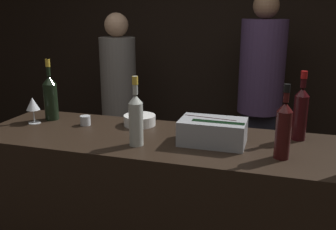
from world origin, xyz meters
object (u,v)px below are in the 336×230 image
candle_votive (85,120)px  champagne_bottle (50,96)px  red_wine_bottle_tall (301,112)px  rose_wine_bottle (136,118)px  bowl_white (140,120)px  red_wine_bottle_black_foil (283,128)px  person_blond_tee (260,92)px  wine_glass (33,105)px  person_in_hoodie (119,96)px  ice_bin_with_bottles (213,130)px

candle_votive → champagne_bottle: size_ratio=0.16×
red_wine_bottle_tall → rose_wine_bottle: (-0.78, -0.32, -0.01)m
bowl_white → red_wine_bottle_black_foil: 0.86m
candle_votive → champagne_bottle: champagne_bottle is taller
candle_votive → red_wine_bottle_black_foil: size_ratio=0.18×
red_wine_bottle_tall → person_blond_tee: bearing=102.1°
wine_glass → candle_votive: 0.33m
rose_wine_bottle → bowl_white: bearing=108.4°
rose_wine_bottle → person_in_hoodie: person_in_hoodie is taller
red_wine_bottle_black_foil → person_in_hoodie: size_ratio=0.20×
bowl_white → champagne_bottle: champagne_bottle is taller
bowl_white → candle_votive: size_ratio=3.08×
wine_glass → ice_bin_with_bottles: bearing=-2.4°
rose_wine_bottle → person_blond_tee: (0.51, 1.57, -0.16)m
wine_glass → red_wine_bottle_tall: bearing=5.6°
red_wine_bottle_tall → red_wine_bottle_black_foil: bearing=-105.6°
bowl_white → red_wine_bottle_black_foil: bearing=-20.2°
ice_bin_with_bottles → champagne_bottle: champagne_bottle is taller
rose_wine_bottle → candle_votive: bearing=150.8°
champagne_bottle → red_wine_bottle_black_foil: bearing=-10.3°
red_wine_bottle_tall → champagne_bottle: size_ratio=0.97×
champagne_bottle → person_blond_tee: (1.18, 1.29, -0.16)m
candle_votive → person_in_hoodie: 1.24m
candle_votive → red_wine_bottle_tall: 1.20m
wine_glass → red_wine_bottle_black_foil: size_ratio=0.46×
person_blond_tee → wine_glass: bearing=116.2°
candle_votive → champagne_bottle: bearing=169.2°
bowl_white → wine_glass: (-0.62, -0.15, 0.08)m
wine_glass → person_in_hoodie: (-0.01, 1.24, -0.21)m
ice_bin_with_bottles → rose_wine_bottle: size_ratio=0.94×
person_in_hoodie → red_wine_bottle_black_foil: bearing=163.5°
red_wine_bottle_tall → wine_glass: bearing=-174.4°
red_wine_bottle_black_foil → champagne_bottle: champagne_bottle is taller
red_wine_bottle_black_foil → person_blond_tee: person_blond_tee is taller
candle_votive → person_blond_tee: (0.93, 1.34, -0.04)m
person_in_hoodie → bowl_white: bearing=147.4°
ice_bin_with_bottles → red_wine_bottle_black_foil: bearing=-16.7°
wine_glass → champagne_bottle: size_ratio=0.42×
wine_glass → champagne_bottle: bearing=62.5°
wine_glass → rose_wine_bottle: size_ratio=0.45×
wine_glass → person_in_hoodie: size_ratio=0.09×
bowl_white → red_wine_bottle_black_foil: (0.81, -0.30, 0.11)m
person_in_hoodie → rose_wine_bottle: bearing=145.0°
rose_wine_bottle → wine_glass: bearing=166.4°
champagne_bottle → person_blond_tee: size_ratio=0.20×
ice_bin_with_bottles → rose_wine_bottle: 0.39m
red_wine_bottle_tall → ice_bin_with_bottles: bearing=-155.0°
champagne_bottle → person_blond_tee: bearing=47.4°
bowl_white → champagne_bottle: 0.58m
bowl_white → rose_wine_bottle: rose_wine_bottle is taller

